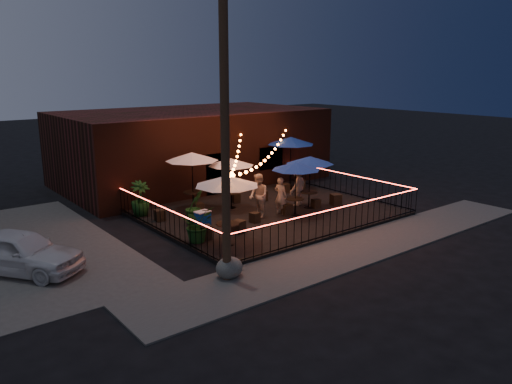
% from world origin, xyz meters
% --- Properties ---
extents(ground, '(110.00, 110.00, 0.00)m').
position_xyz_m(ground, '(0.00, 0.00, 0.00)').
color(ground, black).
rests_on(ground, ground).
extents(patio, '(10.00, 8.00, 0.15)m').
position_xyz_m(patio, '(0.00, 2.00, 0.07)').
color(patio, black).
rests_on(patio, ground).
extents(sidewalk, '(18.00, 2.50, 0.05)m').
position_xyz_m(sidewalk, '(0.00, -3.25, 0.03)').
color(sidewalk, '#454340').
rests_on(sidewalk, ground).
extents(brick_building, '(14.00, 8.00, 4.00)m').
position_xyz_m(brick_building, '(1.00, 9.99, 2.00)').
color(brick_building, '#32160D').
rests_on(brick_building, ground).
extents(utility_pole, '(0.26, 0.26, 8.00)m').
position_xyz_m(utility_pole, '(-5.40, -2.60, 4.00)').
color(utility_pole, '#372816').
rests_on(utility_pole, ground).
extents(fence_front, '(10.00, 0.04, 1.04)m').
position_xyz_m(fence_front, '(0.00, -2.00, 0.66)').
color(fence_front, black).
rests_on(fence_front, patio).
extents(fence_left, '(0.04, 8.00, 1.04)m').
position_xyz_m(fence_left, '(-5.00, 2.00, 0.66)').
color(fence_left, black).
rests_on(fence_left, patio).
extents(fence_right, '(0.04, 8.00, 1.04)m').
position_xyz_m(fence_right, '(5.00, 2.00, 0.66)').
color(fence_right, black).
rests_on(fence_right, patio).
extents(festoon_lights, '(10.02, 8.72, 1.32)m').
position_xyz_m(festoon_lights, '(-1.01, 1.70, 2.52)').
color(festoon_lights, orange).
rests_on(festoon_lights, ground).
extents(cafe_table_0, '(2.74, 2.74, 2.49)m').
position_xyz_m(cafe_table_0, '(-3.80, -0.36, 2.43)').
color(cafe_table_0, black).
rests_on(cafe_table_0, patio).
extents(cafe_table_1, '(2.82, 2.82, 2.54)m').
position_xyz_m(cafe_table_1, '(-2.35, 4.37, 2.47)').
color(cafe_table_1, black).
rests_on(cafe_table_1, patio).
extents(cafe_table_2, '(2.60, 2.60, 2.28)m').
position_xyz_m(cafe_table_2, '(0.61, 0.94, 2.23)').
color(cafe_table_2, black).
rests_on(cafe_table_2, patio).
extents(cafe_table_3, '(2.70, 2.70, 2.24)m').
position_xyz_m(cafe_table_3, '(-0.89, 3.52, 2.20)').
color(cafe_table_3, black).
rests_on(cafe_table_3, patio).
extents(cafe_table_4, '(2.21, 2.21, 2.33)m').
position_xyz_m(cafe_table_4, '(1.87, 1.40, 2.28)').
color(cafe_table_4, black).
rests_on(cafe_table_4, patio).
extents(cafe_table_5, '(3.09, 3.09, 2.68)m').
position_xyz_m(cafe_table_5, '(3.80, 4.80, 2.59)').
color(cafe_table_5, black).
rests_on(cafe_table_5, patio).
extents(bistro_chair_0, '(0.53, 0.53, 0.50)m').
position_xyz_m(bistro_chair_0, '(-4.08, 0.66, 0.40)').
color(bistro_chair_0, black).
rests_on(bistro_chair_0, patio).
extents(bistro_chair_1, '(0.50, 0.50, 0.48)m').
position_xyz_m(bistro_chair_1, '(-2.73, 0.45, 0.39)').
color(bistro_chair_1, black).
rests_on(bistro_chair_1, patio).
extents(bistro_chair_2, '(0.43, 0.43, 0.46)m').
position_xyz_m(bistro_chair_2, '(-4.34, 3.71, 0.38)').
color(bistro_chair_2, black).
rests_on(bistro_chair_2, patio).
extents(bistro_chair_3, '(0.44, 0.44, 0.45)m').
position_xyz_m(bistro_chair_3, '(-2.50, 3.68, 0.38)').
color(bistro_chair_3, black).
rests_on(bistro_chair_3, patio).
extents(bistro_chair_4, '(0.38, 0.38, 0.41)m').
position_xyz_m(bistro_chair_4, '(-1.42, 1.14, 0.35)').
color(bistro_chair_4, black).
rests_on(bistro_chair_4, patio).
extents(bistro_chair_5, '(0.44, 0.44, 0.46)m').
position_xyz_m(bistro_chair_5, '(0.33, 1.15, 0.38)').
color(bistro_chair_5, black).
rests_on(bistro_chair_5, patio).
extents(bistro_chair_6, '(0.41, 0.41, 0.42)m').
position_xyz_m(bistro_chair_6, '(-0.18, 4.17, 0.36)').
color(bistro_chair_6, black).
rests_on(bistro_chair_6, patio).
extents(bistro_chair_7, '(0.53, 0.53, 0.48)m').
position_xyz_m(bistro_chair_7, '(1.02, 3.66, 0.39)').
color(bistro_chair_7, black).
rests_on(bistro_chair_7, patio).
extents(bistro_chair_8, '(0.40, 0.40, 0.40)m').
position_xyz_m(bistro_chair_8, '(2.08, 1.17, 0.35)').
color(bistro_chair_8, black).
rests_on(bistro_chair_8, patio).
extents(bistro_chair_9, '(0.54, 0.54, 0.51)m').
position_xyz_m(bistro_chair_9, '(3.13, 0.95, 0.40)').
color(bistro_chair_9, black).
rests_on(bistro_chair_9, patio).
extents(bistro_chair_10, '(0.47, 0.47, 0.46)m').
position_xyz_m(bistro_chair_10, '(2.88, 4.15, 0.38)').
color(bistro_chair_10, black).
rests_on(bistro_chair_10, patio).
extents(bistro_chair_11, '(0.46, 0.46, 0.48)m').
position_xyz_m(bistro_chair_11, '(4.07, 4.34, 0.39)').
color(bistro_chair_11, black).
rests_on(bistro_chair_11, patio).
extents(patron_a, '(0.54, 0.67, 1.60)m').
position_xyz_m(patron_a, '(0.18, 1.39, 0.95)').
color(patron_a, tan).
rests_on(patron_a, patio).
extents(patron_b, '(0.85, 1.01, 1.84)m').
position_xyz_m(patron_b, '(-0.85, 1.60, 1.07)').
color(patron_b, tan).
rests_on(patron_b, patio).
extents(patron_c, '(1.35, 1.05, 1.85)m').
position_xyz_m(patron_c, '(1.74, 2.04, 1.07)').
color(patron_c, tan).
rests_on(patron_c, patio).
extents(potted_shrub_a, '(1.36, 1.25, 1.27)m').
position_xyz_m(potted_shrub_a, '(-4.47, 0.58, 0.79)').
color(potted_shrub_a, '#1B3C0D').
rests_on(potted_shrub_a, patio).
extents(potted_shrub_b, '(0.88, 0.75, 1.44)m').
position_xyz_m(potted_shrub_b, '(-3.44, 2.42, 0.87)').
color(potted_shrub_b, '#0D370D').
rests_on(potted_shrub_b, patio).
extents(potted_shrub_c, '(0.86, 0.86, 1.47)m').
position_xyz_m(potted_shrub_c, '(-4.60, 4.92, 0.89)').
color(potted_shrub_c, '#143812').
rests_on(potted_shrub_c, patio).
extents(cooler, '(0.60, 0.45, 0.76)m').
position_xyz_m(cooler, '(-3.62, 1.57, 0.53)').
color(cooler, '#09399E').
rests_on(cooler, patio).
extents(boulder, '(0.95, 0.84, 0.68)m').
position_xyz_m(boulder, '(-5.28, -2.54, 0.34)').
color(boulder, '#494A44').
rests_on(boulder, ground).
extents(car_white, '(3.65, 4.16, 1.36)m').
position_xyz_m(car_white, '(-10.09, 1.85, 0.68)').
color(car_white, silver).
rests_on(car_white, ground).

